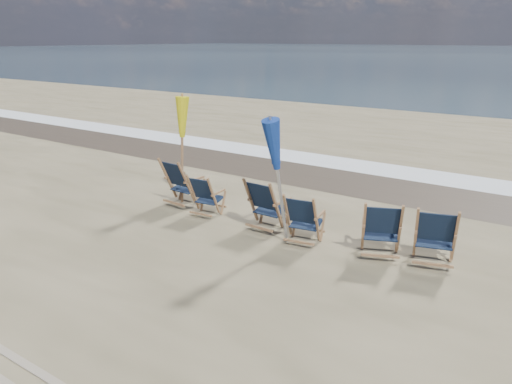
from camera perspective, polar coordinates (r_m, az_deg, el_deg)
surf_foam at (r=14.20m, az=14.04°, el=2.57°), size 200.00×1.40×0.01m
wet_sand_strip at (r=12.85m, az=11.66°, el=1.20°), size 200.00×2.60×0.00m
beach_chair_0 at (r=10.51m, az=-7.89°, el=0.81°), size 0.73×0.81×1.06m
beach_chair_1 at (r=9.90m, az=-4.88°, el=-0.64°), size 0.63×0.69×0.89m
beach_chair_2 at (r=9.05m, az=2.31°, el=-1.84°), size 0.69×0.77×1.03m
beach_chair_3 at (r=8.57m, az=6.90°, el=-3.40°), size 0.70×0.77×0.94m
beach_chair_4 at (r=8.34m, az=16.12°, el=-4.32°), size 0.88×0.92×1.01m
beach_chair_5 at (r=8.26m, az=21.80°, el=-5.04°), size 0.84×0.89×1.03m
umbrella_yellow at (r=10.73m, az=-8.60°, el=7.79°), size 0.30×0.30×2.28m
umbrella_blue at (r=8.18m, az=2.82°, el=5.13°), size 0.30×0.30×2.29m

